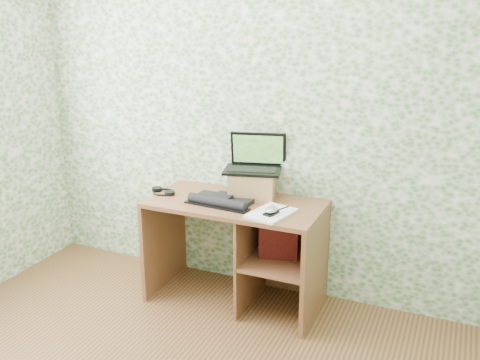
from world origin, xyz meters
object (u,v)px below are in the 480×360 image
at_px(riser, 252,184).
at_px(desk, 247,238).
at_px(notepad, 271,213).
at_px(laptop, 255,162).
at_px(keyboard, 221,200).

bearing_deg(riser, desk, -85.46).
xyz_separation_m(riser, notepad, (0.24, -0.27, -0.08)).
height_order(desk, notepad, notepad).
relative_size(desk, laptop, 2.70).
bearing_deg(keyboard, riser, 60.90).
xyz_separation_m(desk, keyboard, (-0.15, -0.10, 0.29)).
bearing_deg(notepad, riser, 144.68).
distance_m(desk, riser, 0.38).
bearing_deg(riser, laptop, 90.00).
distance_m(riser, notepad, 0.37).
relative_size(riser, laptop, 0.69).
height_order(riser, keyboard, riser).
bearing_deg(laptop, notepad, -66.42).
xyz_separation_m(riser, laptop, (0.00, 0.04, 0.15)).
bearing_deg(riser, keyboard, -123.54).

